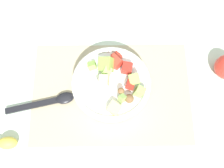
# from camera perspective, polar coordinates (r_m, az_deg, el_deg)

# --- Properties ---
(ground_plane) EXTENTS (2.40, 2.40, 0.00)m
(ground_plane) POSITION_cam_1_polar(r_m,az_deg,el_deg) (0.86, -0.04, -1.85)
(ground_plane) COLOR silver
(placemat) EXTENTS (0.49, 0.33, 0.01)m
(placemat) POSITION_cam_1_polar(r_m,az_deg,el_deg) (0.86, -0.04, -1.78)
(placemat) COLOR tan
(placemat) RESTS_ON ground_plane
(salad_bowl) EXTENTS (0.23, 0.23, 0.10)m
(salad_bowl) POSITION_cam_1_polar(r_m,az_deg,el_deg) (0.82, 0.08, -0.09)
(salad_bowl) COLOR white
(salad_bowl) RESTS_ON placemat
(serving_spoon) EXTENTS (0.21, 0.07, 0.01)m
(serving_spoon) POSITION_cam_1_polar(r_m,az_deg,el_deg) (0.86, -12.24, -3.46)
(serving_spoon) COLOR black
(serving_spoon) RESTS_ON placemat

